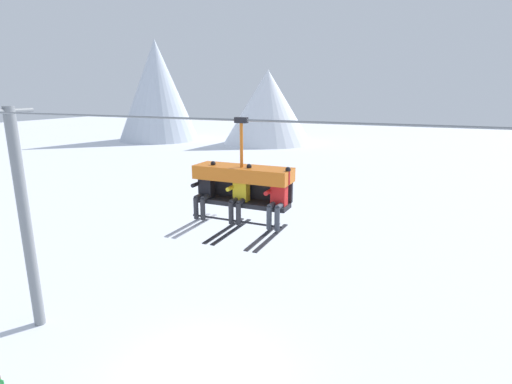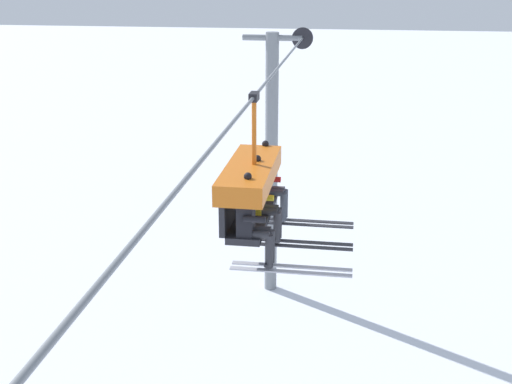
% 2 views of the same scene
% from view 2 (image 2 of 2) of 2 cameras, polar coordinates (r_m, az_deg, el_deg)
% --- Properties ---
extents(lift_tower_far, '(0.36, 1.88, 7.70)m').
position_cam_2_polar(lift_tower_far, '(18.16, 1.44, 2.79)').
color(lift_tower_far, slate).
rests_on(lift_tower_far, ground_plane).
extents(lift_cable, '(18.72, 0.05, 0.05)m').
position_cam_2_polar(lift_cable, '(9.20, -0.20, 8.43)').
color(lift_cable, slate).
extents(chairlift_chair, '(2.19, 0.74, 2.21)m').
position_cam_2_polar(chairlift_chair, '(9.56, -0.60, 0.82)').
color(chairlift_chair, '#232328').
extents(skier_black, '(0.48, 1.70, 1.34)m').
position_cam_2_polar(skier_black, '(8.81, -0.14, -2.70)').
color(skier_black, black).
extents(skier_yellow, '(0.48, 1.70, 1.34)m').
position_cam_2_polar(skier_yellow, '(9.63, 0.67, -0.77)').
color(skier_yellow, yellow).
extents(skier_red, '(0.48, 1.70, 1.34)m').
position_cam_2_polar(skier_red, '(10.45, 1.34, 0.86)').
color(skier_red, red).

